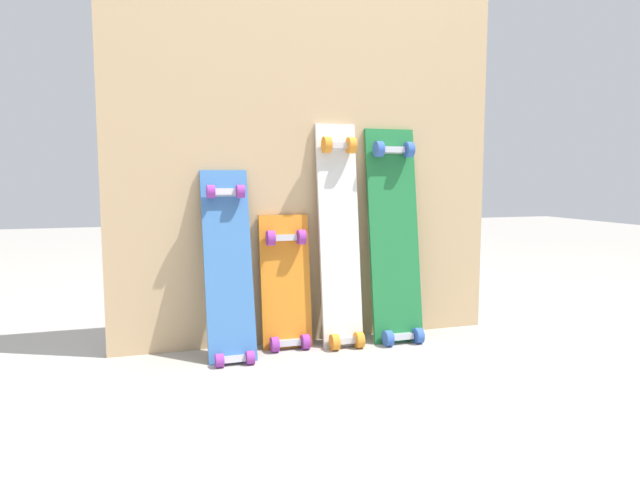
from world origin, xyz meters
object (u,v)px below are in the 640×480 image
skateboard_blue (229,275)px  skateboard_orange (286,290)px  skateboard_white (340,243)px  skateboard_green (395,243)px

skateboard_blue → skateboard_orange: (0.23, 0.06, -0.08)m
skateboard_white → skateboard_green: (0.23, -0.01, -0.01)m
skateboard_green → skateboard_white: bearing=178.4°
skateboard_orange → skateboard_white: bearing=-5.9°
skateboard_orange → skateboard_white: (0.21, -0.02, 0.18)m
skateboard_orange → skateboard_white: 0.28m
skateboard_orange → skateboard_green: size_ratio=0.63×
skateboard_orange → skateboard_green: bearing=-3.6°
skateboard_white → skateboard_green: 0.23m
skateboard_orange → skateboard_white: size_ratio=0.62×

